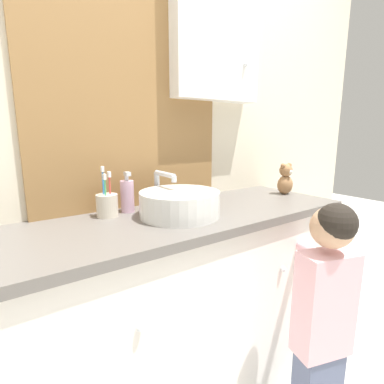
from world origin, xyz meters
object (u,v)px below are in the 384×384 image
Objects in this scene: sink_basin at (179,203)px; child_figure at (324,309)px; teddy_bear at (285,179)px; soap_dispenser at (127,196)px; toothbrush_holder at (107,205)px.

child_figure is at bearing -51.59° from sink_basin.
sink_basin and teddy_bear have the same top height.
soap_dispenser is 1.02× the size of teddy_bear.
toothbrush_holder is 0.95m from teddy_bear.
toothbrush_holder is (-0.24, 0.16, -0.00)m from sink_basin.
toothbrush_holder is at bearing -168.49° from soap_dispenser.
teddy_bear is at bearing 53.39° from child_figure.
sink_basin is 0.70m from teddy_bear.
teddy_bear reaches higher than child_figure.
teddy_bear is (0.35, 0.47, 0.40)m from child_figure.
soap_dispenser is 0.86m from teddy_bear.
child_figure is at bearing -45.55° from toothbrush_holder.
sink_basin is 0.68m from child_figure.
sink_basin reaches higher than child_figure.
sink_basin is 2.15× the size of soap_dispenser.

